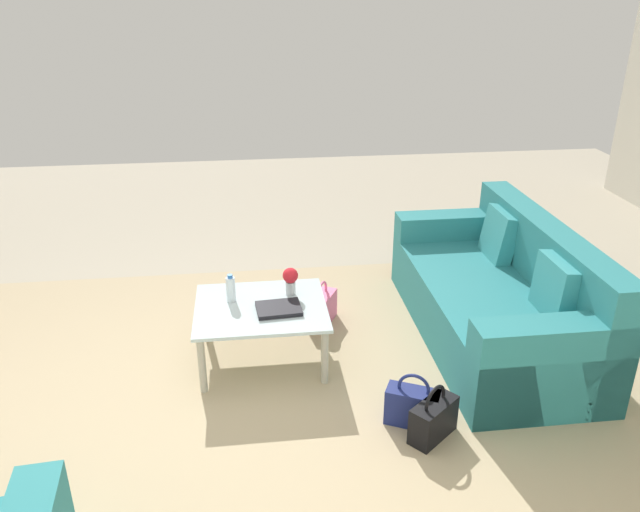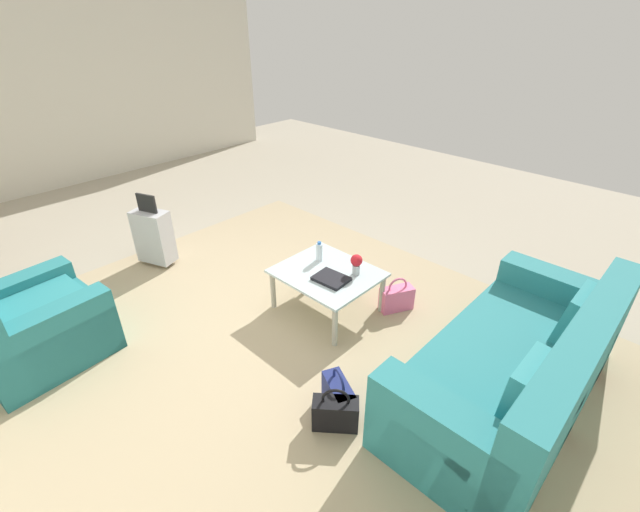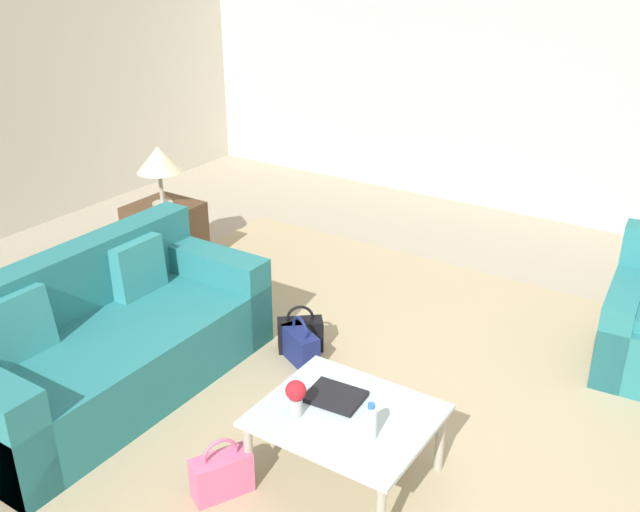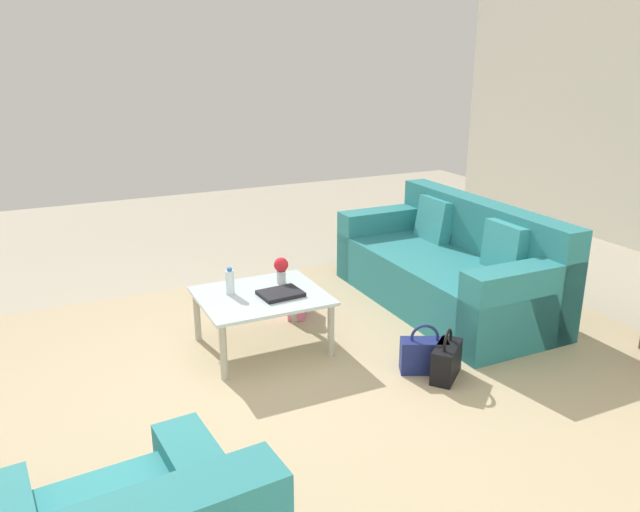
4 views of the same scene
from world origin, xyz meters
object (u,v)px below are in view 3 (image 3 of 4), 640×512
Objects in this scene: handbag_pink at (222,474)px; handbag_navy at (300,346)px; side_table at (166,235)px; coffee_table at (346,422)px; couch at (102,344)px; table_lamp at (159,160)px; water_bottle at (371,422)px; handbag_black at (300,334)px; coffee_table_book at (335,396)px; flower_vase at (296,395)px.

handbag_navy is at bearing 106.65° from handbag_pink.
handbag_pink is (2.31, -1.97, -0.16)m from side_table.
coffee_table is 1.23m from handbag_navy.
couch is 1.37m from handbag_pink.
handbag_pink is at bearing -40.36° from table_lamp.
water_bottle reaches higher than coffee_table.
coffee_table_book is at bearing -46.15° from handbag_black.
couch is at bearing -57.95° from side_table.
coffee_table_book is at bearing 150.64° from water_bottle.
water_bottle is at bearing 6.79° from flower_vase.
handbag_black is (-0.84, 0.88, -0.32)m from coffee_table_book.
handbag_navy and handbag_black have the same top height.
handbag_pink is 1.00× the size of handbag_black.
coffee_table reaches higher than handbag_pink.
water_bottle is 0.57× the size of handbag_navy.
table_lamp reaches higher than flower_vase.
flower_vase is at bearing -56.19° from handbag_navy.
handbag_navy is at bearing 136.61° from coffee_table.
couch is 1.80m from coffee_table.
water_bottle reaches higher than handbag_black.
table_lamp is at bearing 151.93° from water_bottle.
flower_vase is 3.09m from table_lamp.
flower_vase is 1.25m from handbag_navy.
handbag_black is (-1.16, 1.06, -0.39)m from water_bottle.
table_lamp reaches higher than handbag_black.
coffee_table is 2.52× the size of handbag_navy.
coffee_table_book is 0.57× the size of table_lamp.
handbag_navy is (0.92, 0.93, -0.18)m from couch.
coffee_table_book is at bearing 56.07° from handbag_pink.
flower_vase is at bearing -145.71° from coffee_table.
water_bottle is 3.43m from table_lamp.
table_lamp is at bearing 163.58° from handbag_black.
flower_vase reaches higher than handbag_navy.
handbag_black is at bearing -16.42° from side_table.
water_bottle is at bearing -28.07° from table_lamp.
couch is at bearing -178.39° from coffee_table_book.
side_table is at bearing 122.05° from couch.
coffee_table_book is at bearing 66.50° from flower_vase.
couch is 2.00m from table_lamp.
couch is 2.35× the size of coffee_table.
handbag_pink is 1.50m from handbag_black.
handbag_pink is (-0.37, -0.55, -0.32)m from coffee_table_book.
couch reaches higher than coffee_table.
flower_vase reaches higher than water_bottle.
flower_vase is 0.59m from handbag_pink.
coffee_table is 3.01× the size of coffee_table_book.
couch reaches higher than handbag_navy.
side_table is at bearing 139.64° from handbag_pink.
table_lamp reaches higher than handbag_pink.
table_lamp is at bearing 160.70° from handbag_navy.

